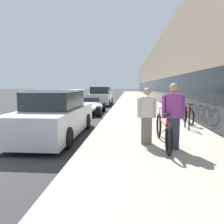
# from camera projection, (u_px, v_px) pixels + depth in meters

# --- Properties ---
(sidewalk_slab) EXTENTS (4.16, 70.00, 0.13)m
(sidewalk_slab) POSITION_uv_depth(u_px,v_px,m) (136.00, 100.00, 25.21)
(sidewalk_slab) COLOR #A39E8E
(sidewalk_slab) RESTS_ON ground
(storefront_facade) EXTENTS (10.01, 70.00, 6.47)m
(storefront_facade) POSITION_uv_depth(u_px,v_px,m) (183.00, 75.00, 32.18)
(storefront_facade) COLOR gray
(storefront_facade) RESTS_ON ground
(tandem_bicycle) EXTENTS (0.52, 2.46, 0.95)m
(tandem_bicycle) POSITION_uv_depth(u_px,v_px,m) (163.00, 131.00, 5.81)
(tandem_bicycle) COLOR black
(tandem_bicycle) RESTS_ON sidewalk_slab
(person_rider) EXTENTS (0.56, 0.22, 1.65)m
(person_rider) POSITION_uv_depth(u_px,v_px,m) (173.00, 116.00, 5.44)
(person_rider) COLOR #33384C
(person_rider) RESTS_ON sidewalk_slab
(person_bystander) EXTENTS (0.52, 0.20, 1.53)m
(person_bystander) POSITION_uv_depth(u_px,v_px,m) (147.00, 116.00, 5.93)
(person_bystander) COLOR #756B5B
(person_bystander) RESTS_ON sidewalk_slab
(bike_rack_hoop) EXTENTS (0.05, 0.60, 0.84)m
(bike_rack_hoop) POSITION_uv_depth(u_px,v_px,m) (187.00, 115.00, 8.00)
(bike_rack_hoop) COLOR black
(bike_rack_hoop) RESTS_ON sidewalk_slab
(cruiser_bike_nearest) EXTENTS (0.52, 1.69, 0.88)m
(cruiser_bike_nearest) POSITION_uv_depth(u_px,v_px,m) (188.00, 115.00, 9.13)
(cruiser_bike_nearest) COLOR black
(cruiser_bike_nearest) RESTS_ON sidewalk_slab
(cruiser_bike_middle) EXTENTS (0.52, 1.72, 0.86)m
(cruiser_bike_middle) POSITION_uv_depth(u_px,v_px,m) (177.00, 110.00, 11.05)
(cruiser_bike_middle) COLOR black
(cruiser_bike_middle) RESTS_ON sidewalk_slab
(cruiser_bike_farthest) EXTENTS (0.52, 1.67, 0.83)m
(cruiser_bike_farthest) POSITION_uv_depth(u_px,v_px,m) (168.00, 106.00, 13.10)
(cruiser_bike_farthest) COLOR black
(cruiser_bike_farthest) RESTS_ON sidewalk_slab
(parked_sedan_curbside) EXTENTS (1.79, 4.56, 1.59)m
(parked_sedan_curbside) POSITION_uv_depth(u_px,v_px,m) (56.00, 116.00, 7.32)
(parked_sedan_curbside) COLOR silver
(parked_sedan_curbside) RESTS_ON ground
(vintage_roadster_curbside) EXTENTS (1.75, 4.21, 0.96)m
(vintage_roadster_curbside) POSITION_uv_depth(u_px,v_px,m) (89.00, 107.00, 13.30)
(vintage_roadster_curbside) COLOR white
(vintage_roadster_curbside) RESTS_ON ground
(parked_sedan_far) EXTENTS (1.92, 4.31, 1.61)m
(parked_sedan_far) POSITION_uv_depth(u_px,v_px,m) (101.00, 97.00, 19.53)
(parked_sedan_far) COLOR silver
(parked_sedan_far) RESTS_ON ground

